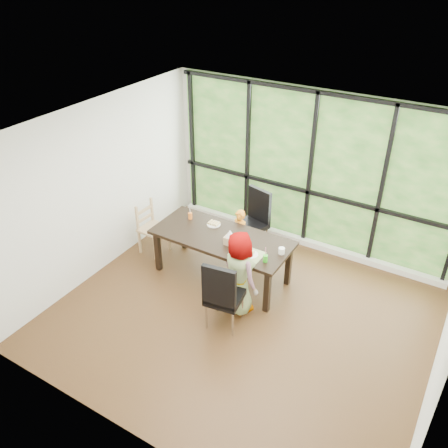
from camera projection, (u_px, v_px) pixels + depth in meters
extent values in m
plane|color=black|center=(243.00, 315.00, 6.66)|extent=(5.00, 5.00, 0.00)
plane|color=silver|center=(311.00, 171.00, 7.60)|extent=(5.00, 0.00, 5.00)
cube|color=#204418|center=(311.00, 172.00, 7.59)|extent=(4.80, 0.02, 2.65)
cube|color=silver|center=(302.00, 241.00, 8.21)|extent=(4.80, 0.12, 0.10)
cube|color=black|center=(222.00, 257.00, 7.24)|extent=(2.18, 1.04, 0.75)
cube|color=black|center=(251.00, 222.00, 7.81)|extent=(0.56, 0.56, 1.08)
cube|color=black|center=(225.00, 293.00, 6.24)|extent=(0.52, 0.52, 1.08)
cube|color=tan|center=(153.00, 229.00, 7.79)|extent=(0.42, 0.44, 0.90)
imported|color=orange|center=(239.00, 235.00, 7.60)|extent=(0.38, 0.30, 0.92)
imported|color=gray|center=(241.00, 273.00, 6.45)|extent=(0.73, 0.61, 1.27)
cube|color=tan|center=(247.00, 254.00, 6.65)|extent=(0.46, 0.33, 0.01)
cylinder|color=white|center=(214.00, 224.00, 7.32)|extent=(0.22, 0.22, 0.01)
cylinder|color=white|center=(250.00, 255.00, 6.62)|extent=(0.22, 0.22, 0.01)
cylinder|color=orange|center=(190.00, 216.00, 7.46)|extent=(0.07, 0.07, 0.11)
cylinder|color=green|center=(265.00, 258.00, 6.46)|extent=(0.07, 0.07, 0.11)
cylinder|color=white|center=(282.00, 251.00, 6.63)|extent=(0.09, 0.09, 0.09)
cube|color=tan|center=(230.00, 240.00, 6.84)|extent=(0.15, 0.15, 0.13)
cylinder|color=white|center=(190.00, 211.00, 7.41)|extent=(0.01, 0.04, 0.20)
cylinder|color=pink|center=(266.00, 253.00, 6.41)|extent=(0.01, 0.04, 0.20)
cone|color=white|center=(230.00, 233.00, 6.77)|extent=(0.12, 0.12, 0.11)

